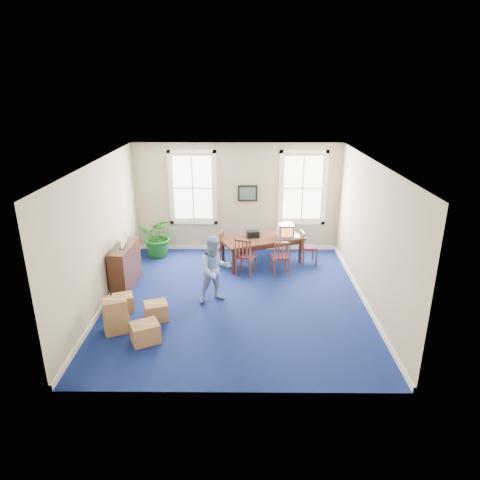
{
  "coord_description": "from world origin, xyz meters",
  "views": [
    {
      "loc": [
        0.18,
        -8.96,
        4.74
      ],
      "look_at": [
        0.1,
        0.6,
        1.25
      ],
      "focal_mm": 32.0,
      "sensor_mm": 36.0,
      "label": 1
    }
  ],
  "objects_px": {
    "crt_tv": "(286,231)",
    "credenza": "(126,267)",
    "chair_near_left": "(246,256)",
    "cardboard_boxes": "(126,312)",
    "man": "(215,270)",
    "conference_table": "(262,250)",
    "potted_plant": "(159,236)"
  },
  "relations": [
    {
      "from": "man",
      "to": "cardboard_boxes",
      "type": "xyz_separation_m",
      "value": [
        -1.74,
        -1.21,
        -0.41
      ]
    },
    {
      "from": "credenza",
      "to": "potted_plant",
      "type": "height_order",
      "value": "potted_plant"
    },
    {
      "from": "crt_tv",
      "to": "man",
      "type": "relative_size",
      "value": 0.29
    },
    {
      "from": "chair_near_left",
      "to": "credenza",
      "type": "xyz_separation_m",
      "value": [
        -2.95,
        -0.78,
        0.01
      ]
    },
    {
      "from": "chair_near_left",
      "to": "cardboard_boxes",
      "type": "distance_m",
      "value": 3.67
    },
    {
      "from": "man",
      "to": "potted_plant",
      "type": "bearing_deg",
      "value": 101.87
    },
    {
      "from": "cardboard_boxes",
      "to": "crt_tv",
      "type": "bearing_deg",
      "value": 44.86
    },
    {
      "from": "chair_near_left",
      "to": "man",
      "type": "xyz_separation_m",
      "value": [
        -0.71,
        -1.52,
        0.28
      ]
    },
    {
      "from": "chair_near_left",
      "to": "man",
      "type": "relative_size",
      "value": 0.65
    },
    {
      "from": "crt_tv",
      "to": "credenza",
      "type": "xyz_separation_m",
      "value": [
        -4.06,
        -1.58,
        -0.42
      ]
    },
    {
      "from": "man",
      "to": "credenza",
      "type": "bearing_deg",
      "value": 140.47
    },
    {
      "from": "credenza",
      "to": "potted_plant",
      "type": "xyz_separation_m",
      "value": [
        0.45,
        2.02,
        0.09
      ]
    },
    {
      "from": "conference_table",
      "to": "potted_plant",
      "type": "height_order",
      "value": "potted_plant"
    },
    {
      "from": "crt_tv",
      "to": "cardboard_boxes",
      "type": "distance_m",
      "value": 5.04
    },
    {
      "from": "chair_near_left",
      "to": "potted_plant",
      "type": "relative_size",
      "value": 0.84
    },
    {
      "from": "conference_table",
      "to": "potted_plant",
      "type": "bearing_deg",
      "value": 147.95
    },
    {
      "from": "chair_near_left",
      "to": "credenza",
      "type": "height_order",
      "value": "credenza"
    },
    {
      "from": "conference_table",
      "to": "potted_plant",
      "type": "relative_size",
      "value": 1.81
    },
    {
      "from": "potted_plant",
      "to": "crt_tv",
      "type": "bearing_deg",
      "value": -6.96
    },
    {
      "from": "crt_tv",
      "to": "man",
      "type": "distance_m",
      "value": 2.95
    },
    {
      "from": "chair_near_left",
      "to": "cardboard_boxes",
      "type": "relative_size",
      "value": 0.77
    },
    {
      "from": "conference_table",
      "to": "cardboard_boxes",
      "type": "xyz_separation_m",
      "value": [
        -2.9,
        -3.48,
        0.0
      ]
    },
    {
      "from": "man",
      "to": "credenza",
      "type": "height_order",
      "value": "man"
    },
    {
      "from": "cardboard_boxes",
      "to": "man",
      "type": "bearing_deg",
      "value": 34.82
    },
    {
      "from": "man",
      "to": "conference_table",
      "type": "bearing_deg",
      "value": 41.75
    },
    {
      "from": "conference_table",
      "to": "credenza",
      "type": "xyz_separation_m",
      "value": [
        -3.41,
        -1.53,
        0.15
      ]
    },
    {
      "from": "man",
      "to": "cardboard_boxes",
      "type": "bearing_deg",
      "value": -166.43
    },
    {
      "from": "conference_table",
      "to": "credenza",
      "type": "height_order",
      "value": "credenza"
    },
    {
      "from": "credenza",
      "to": "man",
      "type": "bearing_deg",
      "value": -15.04
    },
    {
      "from": "crt_tv",
      "to": "cardboard_boxes",
      "type": "xyz_separation_m",
      "value": [
        -3.55,
        -3.53,
        -0.56
      ]
    },
    {
      "from": "crt_tv",
      "to": "credenza",
      "type": "relative_size",
      "value": 0.34
    },
    {
      "from": "man",
      "to": "credenza",
      "type": "xyz_separation_m",
      "value": [
        -2.25,
        0.74,
        -0.27
      ]
    }
  ]
}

